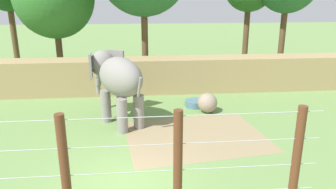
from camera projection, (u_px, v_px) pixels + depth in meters
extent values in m
plane|color=#6B8E4C|center=(126.00, 183.00, 10.55)|extent=(120.00, 120.00, 0.00)
cube|color=#937F5B|center=(195.00, 136.00, 14.03)|extent=(6.42, 5.26, 0.01)
cube|color=tan|center=(130.00, 76.00, 20.06)|extent=(36.00, 1.80, 2.12)
cylinder|color=gray|center=(106.00, 106.00, 15.41)|extent=(0.49, 0.49, 1.56)
cylinder|color=gray|center=(122.00, 103.00, 15.90)|extent=(0.49, 0.49, 1.56)
cylinder|color=gray|center=(122.00, 116.00, 14.19)|extent=(0.49, 0.49, 1.56)
cylinder|color=gray|center=(139.00, 112.00, 14.68)|extent=(0.49, 0.49, 1.56)
ellipsoid|color=gray|center=(121.00, 77.00, 14.59)|extent=(2.84, 3.30, 1.79)
ellipsoid|color=gray|center=(102.00, 63.00, 15.89)|extent=(1.62, 1.58, 1.29)
cube|color=gray|center=(91.00, 65.00, 15.42)|extent=(0.22, 1.01, 1.23)
cube|color=gray|center=(116.00, 62.00, 16.19)|extent=(0.90, 0.65, 1.23)
cylinder|color=gray|center=(99.00, 71.00, 16.40)|extent=(0.59, 0.65, 0.70)
cylinder|color=gray|center=(98.00, 80.00, 16.65)|extent=(0.46, 0.49, 0.66)
cylinder|color=gray|center=(98.00, 88.00, 16.85)|extent=(0.31, 0.31, 0.61)
cylinder|color=gray|center=(139.00, 87.00, 13.38)|extent=(0.27, 0.35, 0.89)
sphere|color=gray|center=(207.00, 103.00, 16.72)|extent=(1.02, 1.02, 1.02)
cylinder|color=brown|center=(66.00, 185.00, 7.36)|extent=(0.22, 0.22, 3.46)
cylinder|color=brown|center=(178.00, 179.00, 7.59)|extent=(0.22, 0.22, 3.46)
cylinder|color=brown|center=(295.00, 173.00, 7.85)|extent=(0.22, 0.22, 3.46)
cylinder|color=#B7B7BC|center=(119.00, 173.00, 7.40)|extent=(9.47, 0.02, 0.02)
cylinder|color=#B7B7BC|center=(118.00, 146.00, 7.20)|extent=(9.47, 0.02, 0.02)
cylinder|color=#B7B7BC|center=(116.00, 118.00, 7.00)|extent=(9.47, 0.02, 0.02)
cylinder|color=slate|center=(195.00, 103.00, 17.68)|extent=(1.10, 1.10, 0.35)
cylinder|color=#38607A|center=(195.00, 101.00, 17.64)|extent=(1.01, 1.01, 0.02)
cylinder|color=brown|center=(246.00, 39.00, 25.53)|extent=(0.44, 0.44, 4.98)
cylinder|color=brown|center=(282.00, 42.00, 24.11)|extent=(0.44, 0.44, 5.00)
cylinder|color=brown|center=(15.00, 40.00, 25.30)|extent=(0.44, 0.44, 4.99)
cylinder|color=brown|center=(60.00, 56.00, 22.67)|extent=(0.44, 0.44, 3.51)
cylinder|color=brown|center=(145.00, 46.00, 22.08)|extent=(0.44, 0.44, 5.07)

